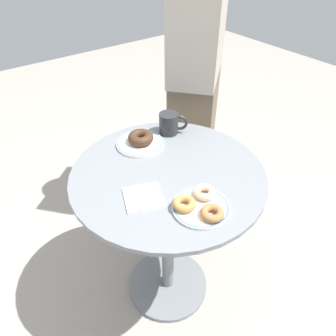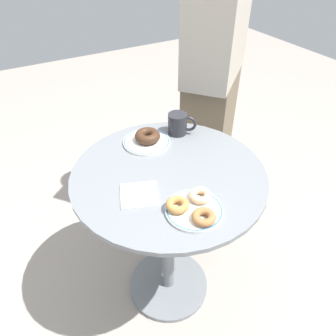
% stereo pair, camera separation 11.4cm
% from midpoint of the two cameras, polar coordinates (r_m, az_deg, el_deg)
% --- Properties ---
extents(ground_plane, '(7.00, 7.00, 0.02)m').
position_cam_midpoint_polar(ground_plane, '(1.76, -1.97, -20.38)').
color(ground_plane, '#9E9389').
extents(cafe_table, '(0.72, 0.72, 0.75)m').
position_cam_midpoint_polar(cafe_table, '(1.35, -2.46, -8.91)').
color(cafe_table, slate).
rests_on(cafe_table, ground).
extents(plate_left, '(0.19, 0.19, 0.01)m').
position_cam_midpoint_polar(plate_left, '(1.33, -7.46, 4.28)').
color(plate_left, white).
rests_on(plate_left, cafe_table).
extents(plate_right, '(0.19, 0.19, 0.01)m').
position_cam_midpoint_polar(plate_right, '(1.04, 2.69, -7.13)').
color(plate_right, white).
rests_on(plate_right, cafe_table).
extents(donut_chocolate, '(0.11, 0.11, 0.04)m').
position_cam_midpoint_polar(donut_chocolate, '(1.32, -7.37, 5.31)').
color(donut_chocolate, '#422819').
rests_on(donut_chocolate, plate_left).
extents(donut_cinnamon, '(0.09, 0.09, 0.03)m').
position_cam_midpoint_polar(donut_cinnamon, '(0.99, 4.65, -8.16)').
color(donut_cinnamon, '#A36B3D').
rests_on(donut_cinnamon, plate_right).
extents(donut_glazed, '(0.08, 0.08, 0.03)m').
position_cam_midpoint_polar(donut_glazed, '(1.06, 3.47, -4.47)').
color(donut_glazed, '#E0B789').
rests_on(donut_glazed, plate_right).
extents(donut_old_fashioned, '(0.10, 0.10, 0.03)m').
position_cam_midpoint_polar(donut_old_fashioned, '(1.02, -0.29, -6.51)').
color(donut_old_fashioned, '#BC7F42').
rests_on(donut_old_fashioned, plate_right).
extents(paper_napkin, '(0.16, 0.16, 0.01)m').
position_cam_midpoint_polar(paper_napkin, '(1.08, -7.50, -5.32)').
color(paper_napkin, white).
rests_on(paper_napkin, cafe_table).
extents(coffee_mug, '(0.10, 0.11, 0.09)m').
position_cam_midpoint_polar(coffee_mug, '(1.37, -2.10, 7.87)').
color(coffee_mug, '#28282D').
rests_on(coffee_mug, cafe_table).
extents(person_figure, '(0.46, 0.49, 1.71)m').
position_cam_midpoint_polar(person_figure, '(1.68, 2.99, 15.50)').
color(person_figure, brown).
rests_on(person_figure, ground).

